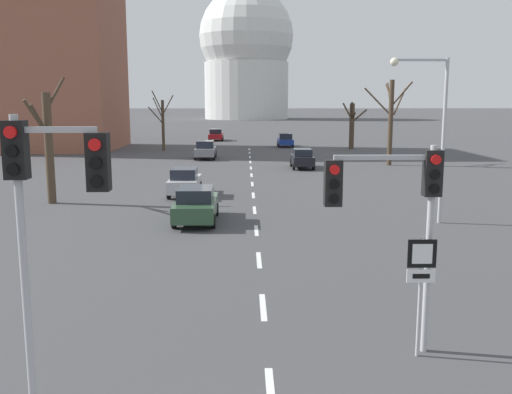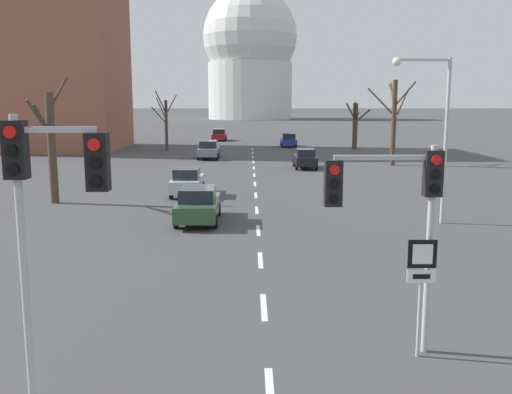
{
  "view_description": "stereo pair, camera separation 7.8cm",
  "coord_description": "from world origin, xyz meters",
  "views": [
    {
      "loc": [
        -0.46,
        -5.39,
        5.39
      ],
      "look_at": [
        -0.24,
        6.1,
        3.44
      ],
      "focal_mm": 40.0,
      "sensor_mm": 36.0,
      "label": 1
    },
    {
      "loc": [
        -0.39,
        -5.39,
        5.39
      ],
      "look_at": [
        -0.24,
        6.1,
        3.44
      ],
      "focal_mm": 40.0,
      "sensor_mm": 36.0,
      "label": 2
    }
  ],
  "objects": [
    {
      "name": "lane_stripe_12",
      "position": [
        0.0,
        58.47,
        0.0
      ],
      "size": [
        0.16,
        2.0,
        0.01
      ],
      "primitive_type": "cube",
      "color": "silver",
      "rests_on": "ground_plane"
    },
    {
      "name": "lane_stripe_1",
      "position": [
        0.0,
        8.97,
        0.0
      ],
      "size": [
        0.16,
        2.0,
        0.01
      ],
      "primitive_type": "cube",
      "color": "silver",
      "rests_on": "ground_plane"
    },
    {
      "name": "lane_stripe_6",
      "position": [
        0.0,
        31.47,
        0.0
      ],
      "size": [
        0.16,
        2.0,
        0.01
      ],
      "primitive_type": "cube",
      "color": "silver",
      "rests_on": "ground_plane"
    },
    {
      "name": "sedan_far_right",
      "position": [
        -3.93,
        26.93,
        0.81
      ],
      "size": [
        1.72,
        3.91,
        1.6
      ],
      "color": "#B7B7BC",
      "rests_on": "ground_plane"
    },
    {
      "name": "capitol_dome",
      "position": [
        0.0,
        165.42,
        18.81
      ],
      "size": [
        27.35,
        27.35,
        38.63
      ],
      "color": "silver",
      "rests_on": "ground_plane"
    },
    {
      "name": "bare_tree_right_far",
      "position": [
        11.51,
        58.54,
        2.85
      ],
      "size": [
        2.62,
        3.44,
        5.27
      ],
      "color": "#473828",
      "rests_on": "ground_plane"
    },
    {
      "name": "sedan_far_left",
      "position": [
        4.29,
        61.95,
        0.8
      ],
      "size": [
        1.8,
        4.35,
        1.58
      ],
      "color": "navy",
      "rests_on": "ground_plane"
    },
    {
      "name": "bare_tree_left_near",
      "position": [
        -9.43,
        57.01,
        3.11
      ],
      "size": [
        2.46,
        3.15,
        6.44
      ],
      "color": "#473828",
      "rests_on": "ground_plane"
    },
    {
      "name": "sedan_near_left",
      "position": [
        -4.43,
        72.5,
        0.79
      ],
      "size": [
        1.96,
        4.35,
        1.59
      ],
      "color": "maroon",
      "rests_on": "ground_plane"
    },
    {
      "name": "sedan_mid_centre",
      "position": [
        -4.16,
        47.82,
        0.86
      ],
      "size": [
        1.9,
        4.23,
        1.71
      ],
      "color": "slate",
      "rests_on": "ground_plane"
    },
    {
      "name": "sedan_distant_centre",
      "position": [
        4.13,
        40.15,
        0.81
      ],
      "size": [
        1.73,
        3.9,
        1.59
      ],
      "color": "black",
      "rests_on": "ground_plane"
    },
    {
      "name": "apartment_block_left",
      "position": [
        -23.86,
        59.71,
        14.3
      ],
      "size": [
        18.0,
        14.0,
        28.59
      ],
      "primitive_type": "cube",
      "color": "#935642",
      "rests_on": "ground_plane"
    },
    {
      "name": "lane_stripe_9",
      "position": [
        0.0,
        44.97,
        0.0
      ],
      "size": [
        0.16,
        2.0,
        0.01
      ],
      "primitive_type": "cube",
      "color": "silver",
      "rests_on": "ground_plane"
    },
    {
      "name": "lane_stripe_3",
      "position": [
        0.0,
        17.97,
        0.0
      ],
      "size": [
        0.16,
        2.0,
        0.01
      ],
      "primitive_type": "cube",
      "color": "silver",
      "rests_on": "ground_plane"
    },
    {
      "name": "lane_stripe_11",
      "position": [
        0.0,
        53.97,
        0.0
      ],
      "size": [
        0.16,
        2.0,
        0.01
      ],
      "primitive_type": "cube",
      "color": "silver",
      "rests_on": "ground_plane"
    },
    {
      "name": "lane_stripe_0",
      "position": [
        0.0,
        4.47,
        0.0
      ],
      "size": [
        0.16,
        2.0,
        0.01
      ],
      "primitive_type": "cube",
      "color": "silver",
      "rests_on": "ground_plane"
    },
    {
      "name": "traffic_signal_near_left",
      "position": [
        -3.75,
        3.97,
        3.91
      ],
      "size": [
        1.69,
        0.34,
        5.17
      ],
      "color": "#B2B2B7",
      "rests_on": "ground_plane"
    },
    {
      "name": "traffic_signal_near_right",
      "position": [
        2.67,
        6.22,
        3.4
      ],
      "size": [
        2.42,
        0.34,
        4.48
      ],
      "color": "#B2B2B7",
      "rests_on": "ground_plane"
    },
    {
      "name": "lane_stripe_7",
      "position": [
        0.0,
        35.97,
        0.0
      ],
      "size": [
        0.16,
        2.0,
        0.01
      ],
      "primitive_type": "cube",
      "color": "silver",
      "rests_on": "ground_plane"
    },
    {
      "name": "sedan_near_right",
      "position": [
        -2.67,
        19.73,
        0.8
      ],
      "size": [
        1.86,
        4.36,
        1.59
      ],
      "color": "#2D4C33",
      "rests_on": "ground_plane"
    },
    {
      "name": "lane_stripe_10",
      "position": [
        0.0,
        49.47,
        0.0
      ],
      "size": [
        0.16,
        2.0,
        0.01
      ],
      "primitive_type": "cube",
      "color": "silver",
      "rests_on": "ground_plane"
    },
    {
      "name": "lane_stripe_4",
      "position": [
        0.0,
        22.47,
        0.0
      ],
      "size": [
        0.16,
        2.0,
        0.01
      ],
      "primitive_type": "cube",
      "color": "silver",
      "rests_on": "ground_plane"
    },
    {
      "name": "lane_stripe_2",
      "position": [
        0.0,
        13.47,
        0.0
      ],
      "size": [
        0.16,
        2.0,
        0.01
      ],
      "primitive_type": "cube",
      "color": "silver",
      "rests_on": "ground_plane"
    },
    {
      "name": "street_lamp_right",
      "position": [
        7.66,
        19.33,
        4.54
      ],
      "size": [
        2.54,
        0.36,
        7.19
      ],
      "color": "#B2B2B7",
      "rests_on": "ground_plane"
    },
    {
      "name": "bare_tree_left_far",
      "position": [
        -10.74,
        24.58,
        3.14
      ],
      "size": [
        1.67,
        2.77,
        6.65
      ],
      "color": "#473828",
      "rests_on": "ground_plane"
    },
    {
      "name": "route_sign_post",
      "position": [
        3.2,
        5.97,
        1.78
      ],
      "size": [
        0.6,
        0.08,
        2.61
      ],
      "color": "#B2B2B7",
      "rests_on": "ground_plane"
    },
    {
      "name": "bare_tree_right_near",
      "position": [
        11.73,
        42.41,
        3.98
      ],
      "size": [
        4.13,
        4.52,
        7.08
      ],
      "color": "#473828",
      "rests_on": "ground_plane"
    },
    {
      "name": "lane_stripe_8",
      "position": [
        0.0,
        40.47,
        0.0
      ],
      "size": [
        0.16,
        2.0,
        0.01
      ],
      "primitive_type": "cube",
      "color": "silver",
      "rests_on": "ground_plane"
    },
    {
      "name": "lane_stripe_5",
      "position": [
        0.0,
        26.97,
        0.0
      ],
      "size": [
        0.16,
        2.0,
        0.01
      ],
      "primitive_type": "cube",
      "color": "silver",
      "rests_on": "ground_plane"
    }
  ]
}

